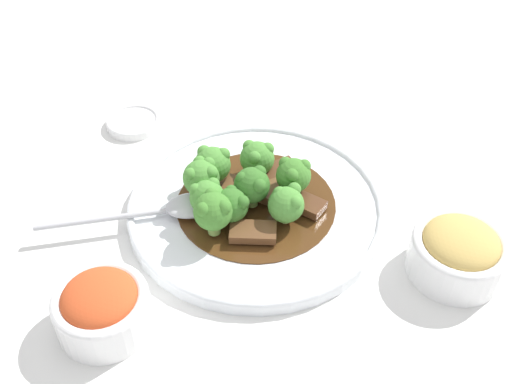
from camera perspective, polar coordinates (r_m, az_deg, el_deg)
ground_plane at (r=0.75m, az=-0.00°, el=-1.91°), size 4.00×4.00×0.00m
main_plate at (r=0.74m, az=-0.00°, el=-1.36°), size 0.32×0.32×0.02m
beef_strip_0 at (r=0.73m, az=4.78°, el=-1.15°), size 0.05×0.03×0.01m
beef_strip_1 at (r=0.74m, az=-2.30°, el=-0.07°), size 0.04×0.06×0.02m
beef_strip_2 at (r=0.75m, az=1.05°, el=0.54°), size 0.03×0.05×0.01m
beef_strip_3 at (r=0.77m, az=2.13°, el=2.00°), size 0.04×0.06×0.01m
beef_strip_4 at (r=0.69m, az=-0.29°, el=-3.83°), size 0.06×0.06×0.01m
broccoli_floret_0 at (r=0.76m, az=0.11°, el=3.29°), size 0.04×0.04×0.05m
broccoli_floret_1 at (r=0.70m, az=3.08°, el=-1.00°), size 0.04×0.04×0.05m
broccoli_floret_2 at (r=0.70m, az=-2.22°, el=-1.28°), size 0.04×0.04×0.04m
broccoli_floret_3 at (r=0.74m, az=-4.16°, el=2.67°), size 0.05×0.05×0.05m
broccoli_floret_4 at (r=0.70m, az=-4.67°, el=-0.48°), size 0.04×0.04×0.05m
broccoli_floret_5 at (r=0.68m, az=-4.10°, el=-1.81°), size 0.05×0.05×0.06m
broccoli_floret_6 at (r=0.73m, az=3.59°, el=1.63°), size 0.04×0.04×0.05m
broccoli_floret_7 at (r=0.71m, az=-0.19°, el=0.57°), size 0.04×0.04×0.05m
broccoli_floret_8 at (r=0.73m, az=-5.25°, el=1.41°), size 0.04×0.04×0.05m
serving_spoon at (r=0.73m, az=-7.58°, el=-1.49°), size 0.15×0.19×0.01m
side_bowl_kimchi at (r=0.64m, az=-14.50°, el=-10.53°), size 0.10×0.10×0.06m
side_bowl_appetizer at (r=0.70m, az=18.71°, el=-5.41°), size 0.11×0.11×0.06m
sauce_dish at (r=0.90m, az=-11.61°, el=6.54°), size 0.08×0.08×0.01m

